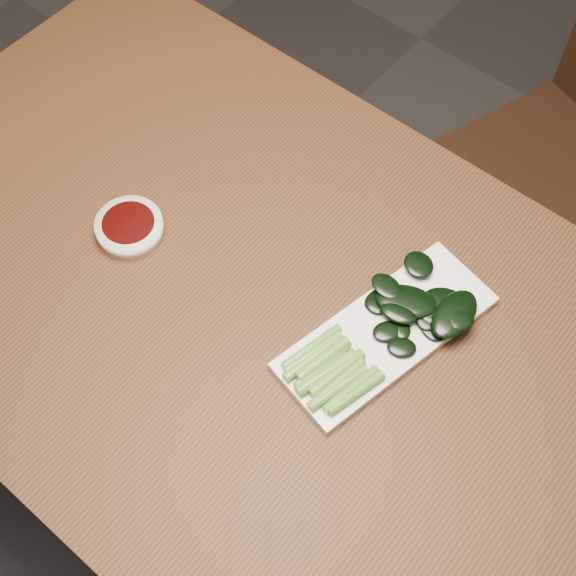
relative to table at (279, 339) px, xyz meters
The scene contains 5 objects.
ground 0.68m from the table, ahead, with size 6.00×6.00×0.00m, color #2A2828.
table is the anchor object (origin of this frame).
sauce_bowl 0.27m from the table, behind, with size 0.10×0.10×0.03m.
serving_plate 0.17m from the table, 28.07° to the left, with size 0.18×0.33×0.01m.
gai_lan 0.18m from the table, 25.43° to the left, with size 0.18×0.29×0.02m.
Camera 1 is at (0.35, -0.40, 1.73)m, focal length 50.00 mm.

